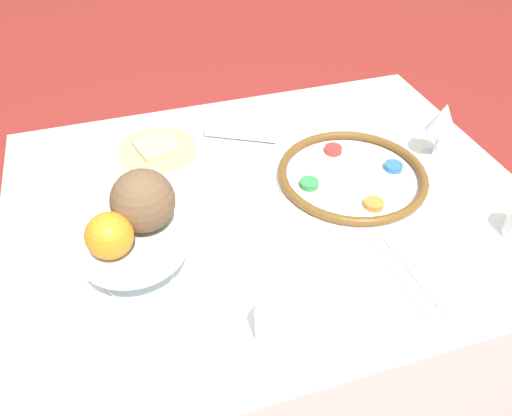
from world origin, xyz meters
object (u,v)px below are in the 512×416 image
Objects in this scene: napkin_roll at (242,129)px; cup_mid at (274,325)px; coconut at (143,201)px; orange_fruit at (109,236)px; bread_plate at (158,149)px; fruit_stand at (133,246)px; seder_plate at (352,176)px; wine_glass at (443,120)px.

cup_mid is at bearing 78.95° from napkin_roll.
orange_fruit is at bearing 39.14° from coconut.
orange_fruit is at bearing 73.02° from bread_plate.
fruit_stand is at bearing 50.78° from napkin_roll.
orange_fruit is 0.31m from cup_mid.
bread_plate is (-0.13, -0.42, -0.13)m from orange_fruit.
cup_mid is (-0.16, 0.23, -0.12)m from coconut.
coconut is 0.47m from napkin_roll.
orange_fruit reaches higher than cup_mid.
coconut is 0.58× the size of bread_plate.
coconut reaches higher than fruit_stand.
fruit_stand reaches higher than cup_mid.
orange_fruit is at bearing 50.33° from napkin_roll.
fruit_stand is 0.40m from bread_plate.
seder_plate is 4.26× the size of orange_fruit.
napkin_roll is (-0.31, -0.38, -0.05)m from fruit_stand.
orange_fruit reaches higher than wine_glass.
cup_mid is (0.54, 0.37, -0.07)m from wine_glass.
napkin_roll is (0.42, -0.22, -0.08)m from wine_glass.
coconut is at bearing 11.65° from wine_glass.
seder_plate is 0.52m from fruit_stand.
fruit_stand is at bearing 31.45° from coconut.
fruit_stand is 0.09m from coconut.
coconut is (-0.06, -0.05, 0.02)m from orange_fruit.
bread_plate is (0.40, -0.25, -0.01)m from seder_plate.
fruit_stand is 0.08m from orange_fruit.
coconut reaches higher than cup_mid.
bread_plate is at bearing -80.41° from cup_mid.
wine_glass is 0.74× the size of bread_plate.
orange_fruit is 0.43× the size of napkin_roll.
seder_plate is at bearing -164.89° from fruit_stand.
napkin_roll reaches higher than seder_plate.
wine_glass is 0.66m from cup_mid.
orange_fruit reaches higher than bread_plate.
orange_fruit reaches higher than seder_plate.
fruit_stand is 1.02× the size of bread_plate.
orange_fruit is at bearing -37.28° from cup_mid.
seder_plate is 0.50m from coconut.
fruit_stand is at bearing -134.53° from orange_fruit.
napkin_roll is (-0.34, -0.41, -0.11)m from orange_fruit.
wine_glass reaches higher than seder_plate.
bread_plate is 0.60m from cup_mid.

